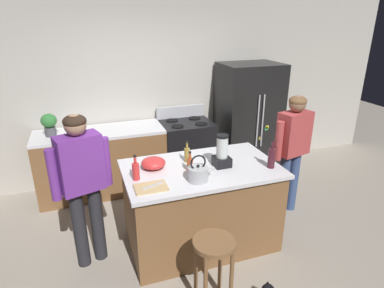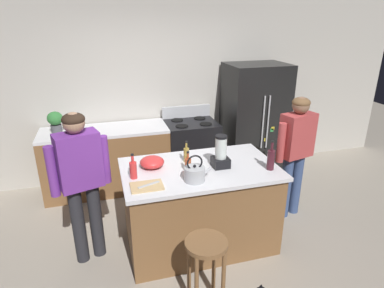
% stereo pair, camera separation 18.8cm
% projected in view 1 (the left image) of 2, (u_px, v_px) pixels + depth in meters
% --- Properties ---
extents(ground_plane, '(14.00, 14.00, 0.00)m').
position_uv_depth(ground_plane, '(200.00, 241.00, 3.77)').
color(ground_plane, '#9E9384').
extents(back_wall, '(8.00, 0.10, 2.70)m').
position_uv_depth(back_wall, '(157.00, 91.00, 5.00)').
color(back_wall, '#BCB7AD').
rests_on(back_wall, ground_plane).
extents(kitchen_island, '(1.62, 0.97, 0.94)m').
position_uv_depth(kitchen_island, '(201.00, 206.00, 3.60)').
color(kitchen_island, brown).
rests_on(kitchen_island, ground_plane).
extents(back_counter_run, '(2.00, 0.64, 0.94)m').
position_uv_depth(back_counter_run, '(111.00, 161.00, 4.72)').
color(back_counter_run, brown).
rests_on(back_counter_run, ground_plane).
extents(refrigerator, '(0.90, 0.73, 1.76)m').
position_uv_depth(refrigerator, '(248.00, 120.00, 5.18)').
color(refrigerator, black).
rests_on(refrigerator, ground_plane).
extents(stove_range, '(0.76, 0.65, 1.12)m').
position_uv_depth(stove_range, '(186.00, 151.00, 5.04)').
color(stove_range, black).
rests_on(stove_range, ground_plane).
extents(person_by_island_left, '(0.59, 0.33, 1.61)m').
position_uv_depth(person_by_island_left, '(82.00, 178.00, 3.13)').
color(person_by_island_left, '#26262B').
rests_on(person_by_island_left, ground_plane).
extents(person_by_sink_right, '(0.59, 0.31, 1.55)m').
position_uv_depth(person_by_sink_right, '(293.00, 145.00, 4.03)').
color(person_by_sink_right, '#384C7A').
rests_on(person_by_sink_right, ground_plane).
extents(bar_stool, '(0.36, 0.36, 0.69)m').
position_uv_depth(bar_stool, '(214.00, 256.00, 2.76)').
color(bar_stool, brown).
rests_on(bar_stool, ground_plane).
extents(potted_plant, '(0.20, 0.20, 0.30)m').
position_uv_depth(potted_plant, '(49.00, 123.00, 4.26)').
color(potted_plant, '#4C4C51').
rests_on(potted_plant, back_counter_run).
extents(blender_appliance, '(0.17, 0.17, 0.35)m').
position_uv_depth(blender_appliance, '(222.00, 153.00, 3.41)').
color(blender_appliance, black).
rests_on(blender_appliance, kitchen_island).
extents(bottle_soda, '(0.07, 0.07, 0.26)m').
position_uv_depth(bottle_soda, '(136.00, 171.00, 3.14)').
color(bottle_soda, red).
rests_on(bottle_soda, kitchen_island).
extents(bottle_cooking_sauce, '(0.06, 0.06, 0.22)m').
position_uv_depth(bottle_cooking_sauce, '(190.00, 164.00, 3.32)').
color(bottle_cooking_sauce, '#B24C26').
rests_on(bottle_cooking_sauce, kitchen_island).
extents(bottle_wine, '(0.08, 0.08, 0.32)m').
position_uv_depth(bottle_wine, '(272.00, 157.00, 3.39)').
color(bottle_wine, '#471923').
rests_on(bottle_wine, kitchen_island).
extents(bottle_vinegar, '(0.06, 0.06, 0.24)m').
position_uv_depth(bottle_vinegar, '(187.00, 154.00, 3.53)').
color(bottle_vinegar, olive).
rests_on(bottle_vinegar, kitchen_island).
extents(mixing_bowl, '(0.25, 0.25, 0.11)m').
position_uv_depth(mixing_bowl, '(153.00, 163.00, 3.39)').
color(mixing_bowl, red).
rests_on(mixing_bowl, kitchen_island).
extents(tea_kettle, '(0.28, 0.20, 0.27)m').
position_uv_depth(tea_kettle, '(198.00, 173.00, 3.13)').
color(tea_kettle, '#B7BABF').
rests_on(tea_kettle, kitchen_island).
extents(cutting_board, '(0.30, 0.20, 0.02)m').
position_uv_depth(cutting_board, '(151.00, 187.00, 3.01)').
color(cutting_board, tan).
rests_on(cutting_board, kitchen_island).
extents(chef_knife, '(0.22, 0.10, 0.01)m').
position_uv_depth(chef_knife, '(153.00, 186.00, 3.01)').
color(chef_knife, '#B7BABF').
rests_on(chef_knife, cutting_board).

